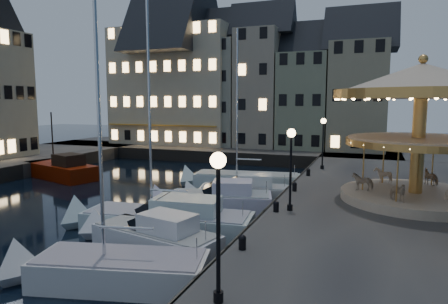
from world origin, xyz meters
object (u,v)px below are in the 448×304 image
at_px(motorboat_e, 238,193).
at_px(motorboat_f, 240,181).
at_px(bollard_a, 242,241).
at_px(bollard_c, 295,186).
at_px(motorboat_c, 161,220).
at_px(motorboat_d, 214,201).
at_px(streetlamp_b, 291,158).
at_px(motorboat_a, 106,271).
at_px(streetlamp_a, 218,206).
at_px(motorboat_b, 149,238).
at_px(red_fishing_boat, 61,170).
at_px(bollard_b, 276,206).
at_px(carousel, 421,106).
at_px(streetlamp_c, 323,136).
at_px(bollard_d, 308,172).

distance_m(motorboat_e, motorboat_f, 4.89).
bearing_deg(bollard_a, bollard_c, 90.00).
bearing_deg(bollard_c, motorboat_f, 133.99).
xyz_separation_m(motorboat_c, motorboat_d, (1.03, 4.86, -0.04)).
height_order(streetlamp_b, motorboat_a, motorboat_a).
distance_m(streetlamp_a, motorboat_b, 8.49).
height_order(motorboat_b, motorboat_f, motorboat_f).
xyz_separation_m(bollard_a, motorboat_d, (-4.74, 8.89, -0.96)).
distance_m(streetlamp_b, motorboat_a, 10.16).
relative_size(bollard_c, red_fishing_boat, 0.07).
xyz_separation_m(bollard_c, motorboat_d, (-4.74, -1.61, -0.96)).
height_order(motorboat_e, red_fishing_boat, red_fishing_boat).
relative_size(bollard_b, motorboat_e, 0.08).
relative_size(bollard_b, carousel, 0.06).
xyz_separation_m(streetlamp_c, bollard_c, (-0.60, -9.00, -2.41)).
relative_size(bollard_b, bollard_c, 1.00).
bearing_deg(bollard_d, motorboat_c, -115.71).
relative_size(bollard_c, motorboat_f, 0.05).
relative_size(motorboat_b, motorboat_f, 0.59).
height_order(motorboat_e, motorboat_f, motorboat_f).
xyz_separation_m(bollard_b, carousel, (6.75, 4.81, 4.96)).
xyz_separation_m(streetlamp_c, motorboat_a, (-5.29, -21.45, -3.48)).
bearing_deg(streetlamp_c, carousel, -56.21).
bearing_deg(streetlamp_b, motorboat_e, 130.09).
relative_size(bollard_b, motorboat_f, 0.05).
relative_size(bollard_b, red_fishing_boat, 0.07).
bearing_deg(streetlamp_b, carousel, 35.01).
distance_m(bollard_d, red_fishing_boat, 21.67).
xyz_separation_m(motorboat_a, red_fishing_boat, (-16.88, 16.04, 0.17)).
distance_m(motorboat_a, motorboat_e, 13.41).
xyz_separation_m(motorboat_b, motorboat_e, (0.95, 9.97, -0.00)).
xyz_separation_m(motorboat_b, motorboat_d, (0.20, 7.41, 0.00)).
height_order(bollard_b, bollard_d, same).
relative_size(motorboat_d, motorboat_e, 1.05).
bearing_deg(motorboat_c, streetlamp_c, 67.64).
relative_size(bollard_d, motorboat_f, 0.05).
height_order(streetlamp_a, streetlamp_c, same).
height_order(streetlamp_b, motorboat_d, streetlamp_b).
bearing_deg(motorboat_e, motorboat_b, -95.45).
relative_size(streetlamp_a, streetlamp_b, 1.00).
relative_size(streetlamp_a, red_fishing_boat, 0.50).
relative_size(streetlamp_a, motorboat_e, 0.59).
bearing_deg(bollard_b, motorboat_d, 144.42).
xyz_separation_m(streetlamp_c, motorboat_b, (-5.54, -18.02, -3.38)).
relative_size(streetlamp_c, motorboat_c, 0.32).
bearing_deg(streetlamp_a, motorboat_d, 112.49).
height_order(bollard_a, motorboat_b, motorboat_b).
distance_m(bollard_b, bollard_d, 10.50).
relative_size(motorboat_e, red_fishing_boat, 0.84).
height_order(bollard_c, motorboat_e, motorboat_e).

